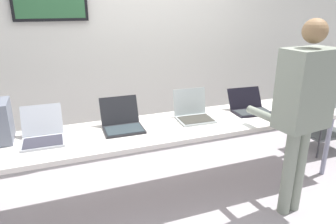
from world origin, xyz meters
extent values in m
cube|color=#A49CA1|center=(0.00, 0.00, -0.02)|extent=(8.00, 8.00, 0.04)
cube|color=silver|center=(0.00, 1.13, 1.25)|extent=(8.00, 0.06, 2.50)
cube|color=silver|center=(0.00, 0.00, 0.73)|extent=(3.54, 0.70, 0.04)
cylinder|color=gray|center=(1.67, -0.25, 0.35)|extent=(0.05, 0.05, 0.71)
cylinder|color=gray|center=(1.67, 0.25, 0.35)|extent=(0.05, 0.05, 0.71)
cube|color=#AFB2BC|center=(-1.17, 0.00, 0.76)|extent=(0.33, 0.27, 0.02)
cube|color=#2E2D39|center=(-1.17, -0.01, 0.77)|extent=(0.30, 0.22, 0.00)
cube|color=#AFB2BC|center=(-1.17, 0.19, 0.88)|extent=(0.33, 0.13, 0.24)
cube|color=#23613A|center=(-1.17, 0.19, 0.88)|extent=(0.30, 0.12, 0.21)
cube|color=black|center=(-0.50, 0.02, 0.76)|extent=(0.35, 0.27, 0.02)
cube|color=#2A353A|center=(-0.50, 0.01, 0.77)|extent=(0.32, 0.22, 0.00)
cube|color=black|center=(-0.50, 0.20, 0.88)|extent=(0.35, 0.12, 0.24)
cube|color=silver|center=(-0.50, 0.20, 0.88)|extent=(0.32, 0.10, 0.21)
cube|color=#AAB3B3|center=(0.20, 0.02, 0.76)|extent=(0.35, 0.28, 0.02)
cube|color=#34332C|center=(0.20, 0.01, 0.77)|extent=(0.32, 0.23, 0.00)
cube|color=#AAB3B3|center=(0.21, 0.18, 0.89)|extent=(0.34, 0.07, 0.26)
cube|color=#326535|center=(0.21, 0.18, 0.89)|extent=(0.31, 0.06, 0.23)
cube|color=black|center=(0.84, 0.01, 0.76)|extent=(0.39, 0.25, 0.02)
cube|color=#2C3133|center=(0.84, -0.01, 0.77)|extent=(0.36, 0.20, 0.00)
cube|color=black|center=(0.85, 0.17, 0.86)|extent=(0.38, 0.14, 0.20)
cube|color=#1F6035|center=(0.85, 0.18, 0.86)|extent=(0.35, 0.12, 0.17)
cube|color=black|center=(1.52, 0.03, 0.76)|extent=(0.38, 0.27, 0.02)
cube|color=#272639|center=(1.52, 0.01, 0.77)|extent=(0.35, 0.22, 0.00)
cube|color=black|center=(1.53, 0.20, 0.87)|extent=(0.37, 0.14, 0.22)
cube|color=#38507F|center=(1.53, 0.20, 0.87)|extent=(0.35, 0.12, 0.19)
cylinder|color=gray|center=(0.80, -0.64, 0.42)|extent=(0.12, 0.12, 0.83)
cylinder|color=gray|center=(0.92, -0.62, 0.42)|extent=(0.12, 0.12, 0.83)
cube|color=gray|center=(0.86, -0.63, 1.16)|extent=(0.47, 0.31, 0.66)
sphere|color=olive|center=(0.86, -0.63, 1.62)|extent=(0.19, 0.19, 0.19)
cylinder|color=gray|center=(0.66, -0.36, 0.88)|extent=(0.11, 0.33, 0.07)
cylinder|color=gray|center=(0.99, -0.32, 0.88)|extent=(0.11, 0.33, 0.07)
cube|color=white|center=(0.57, -0.17, 0.75)|extent=(0.27, 0.33, 0.00)
cube|color=#484E4F|center=(2.16, 0.26, 0.63)|extent=(0.56, 0.44, 0.03)
cube|color=#484E4F|center=(2.16, 0.26, 0.22)|extent=(0.53, 0.42, 0.03)
cylinder|color=#333338|center=(1.90, 0.06, 0.32)|extent=(0.02, 0.02, 0.64)
cylinder|color=#333338|center=(1.90, 0.46, 0.32)|extent=(0.02, 0.02, 0.64)
cylinder|color=#333338|center=(2.42, 0.46, 0.32)|extent=(0.02, 0.02, 0.64)
camera|label=1|loc=(-1.05, -2.49, 1.82)|focal=33.11mm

